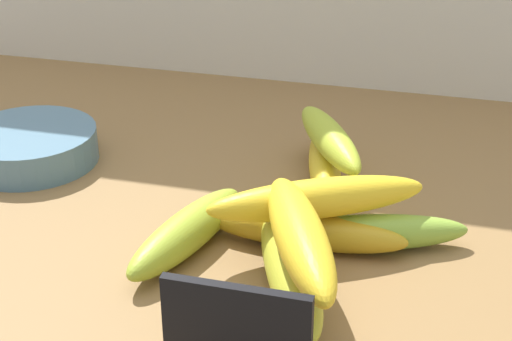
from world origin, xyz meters
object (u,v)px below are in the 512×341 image
fruit_bowl (30,146)px  banana_6 (317,198)px  banana_1 (187,232)px  banana_0 (306,231)px  banana_3 (367,233)px  banana_7 (300,236)px  chalkboard_sign (237,338)px  banana_5 (330,139)px  banana_2 (325,161)px  banana_4 (290,268)px

fruit_bowl → banana_6: 36.72cm
banana_1 → banana_0: bearing=17.4°
banana_0 → banana_3: (5.65, 1.16, -0.03)cm
banana_7 → chalkboard_sign: bearing=-101.9°
fruit_bowl → banana_6: bearing=-15.7°
banana_0 → banana_6: size_ratio=0.93×
chalkboard_sign → banana_3: chalkboard_sign is taller
banana_1 → chalkboard_sign: bearing=-59.3°
banana_1 → banana_5: bearing=58.4°
banana_0 → banana_5: 13.89cm
banana_0 → banana_2: size_ratio=1.07×
chalkboard_sign → banana_1: size_ratio=0.63×
banana_6 → banana_7: 8.21cm
banana_4 → banana_2: bearing=92.5°
banana_6 → banana_7: bearing=-89.4°
banana_4 → banana_5: size_ratio=1.19×
chalkboard_sign → fruit_bowl: chalkboard_sign is taller
fruit_bowl → banana_2: fruit_bowl is taller
banana_0 → banana_4: banana_4 is taller
fruit_bowl → banana_5: bearing=6.0°
chalkboard_sign → banana_1: 18.45cm
banana_3 → banana_0: bearing=-168.4°
banana_3 → banana_4: banana_4 is taller
chalkboard_sign → banana_2: chalkboard_sign is taller
banana_3 → banana_5: (-5.91, 12.27, 3.51)cm
banana_6 → banana_0: bearing=175.9°
banana_3 → banana_7: banana_7 is taller
banana_0 → banana_6: 3.76cm
banana_0 → banana_6: (1.00, -0.07, 3.63)cm
fruit_bowl → banana_6: banana_6 is taller
banana_0 → banana_7: bearing=-82.5°
banana_3 → fruit_bowl: bearing=167.7°
banana_6 → banana_4: bearing=-97.7°
fruit_bowl → banana_0: bearing=-16.1°
banana_3 → banana_5: bearing=115.7°
banana_3 → banana_5: banana_5 is taller
chalkboard_sign → banana_5: (0.93, 32.53, 1.40)cm
banana_4 → banana_6: size_ratio=0.95×
banana_4 → banana_5: banana_5 is taller
banana_2 → banana_4: (0.97, -21.83, 0.35)cm
chalkboard_sign → banana_0: 19.24cm
banana_1 → banana_4: (10.64, -3.66, 0.13)cm
banana_5 → banana_7: size_ratio=0.86×
banana_1 → banana_6: size_ratio=0.84×
banana_1 → banana_4: banana_4 is taller
banana_2 → banana_6: (1.90, -14.93, 3.64)cm
banana_3 → banana_5: size_ratio=1.16×
chalkboard_sign → banana_6: (2.19, 19.02, 1.54)cm
banana_0 → banana_4: 6.98cm
chalkboard_sign → banana_4: size_ratio=0.56×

